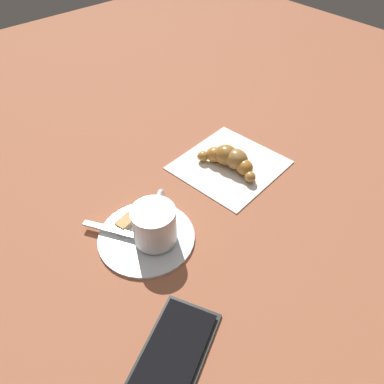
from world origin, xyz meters
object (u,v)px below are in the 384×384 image
Objects in this scene: sugar_packet at (134,214)px; espresso_cup at (155,223)px; napkin at (229,165)px; croissant at (230,159)px; cell_phone at (169,362)px; saucer at (146,236)px; teaspoon at (143,238)px.

espresso_cup is at bearing 79.65° from sugar_packet.
napkin is 1.43× the size of croissant.
cell_phone reaches higher than napkin.
saucer is at bearing -170.44° from napkin.
croissant reaches higher than saucer.
espresso_cup reaches higher than teaspoon.
teaspoon is 0.21m from croissant.
cell_phone is (-0.08, -0.16, -0.01)m from teaspoon.
sugar_packet is at bearing 178.22° from napkin.
sugar_packet is at bearing 69.55° from teaspoon.
sugar_packet is (-0.00, 0.05, -0.02)m from espresso_cup.
croissant is at bearing 166.31° from sugar_packet.
croissant reaches higher than cell_phone.
saucer is 1.76× the size of espresso_cup.
cell_phone is at bearing 53.83° from sugar_packet.
saucer is 1.08× the size of teaspoon.
teaspoon is at bearing -156.28° from saucer.
sugar_packet is 0.22m from cell_phone.
cell_phone is at bearing -146.76° from croissant.
teaspoon is at bearing 58.86° from sugar_packet.
espresso_cup is 0.61× the size of teaspoon.
teaspoon reaches higher than sugar_packet.
croissant is at bearing 8.61° from saucer.
teaspoon is 0.77× the size of cell_phone.
croissant is at bearing 12.32° from espresso_cup.
napkin is at bearing 13.23° from espresso_cup.
teaspoon is (-0.02, 0.01, -0.02)m from espresso_cup.
saucer is 1.18× the size of croissant.
espresso_cup reaches higher than napkin.
espresso_cup is at bearing 57.04° from cell_phone.
espresso_cup is 0.67× the size of croissant.
saucer is 0.84× the size of cell_phone.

